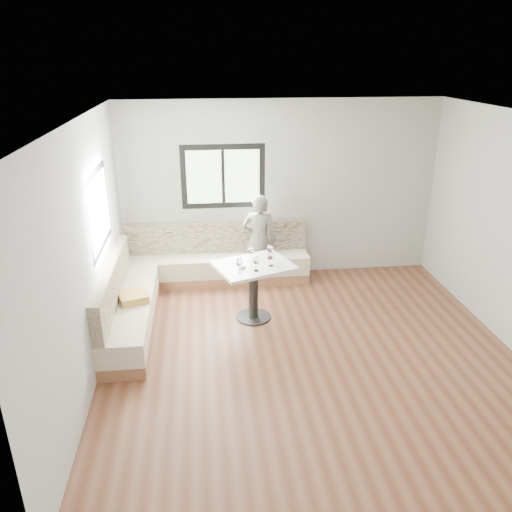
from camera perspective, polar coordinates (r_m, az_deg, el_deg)
The scene contains 10 objects.
room at distance 5.66m, azimuth 5.89°, elevation 1.29°, with size 5.01×5.01×2.81m.
banquette at distance 7.40m, azimuth -8.50°, elevation -2.72°, with size 2.90×2.80×0.95m.
table at distance 6.73m, azimuth -0.29°, elevation -2.54°, with size 1.19×1.06×0.81m.
person at distance 7.73m, azimuth 0.38°, elevation 1.84°, with size 0.53×0.35×1.45m, color slate.
olive_ramekin at distance 6.54m, azimuth -1.65°, elevation -1.17°, with size 0.10×0.10×0.04m.
wine_glass_a at distance 6.34m, azimuth -1.91°, elevation -0.76°, with size 0.09×0.09×0.20m.
wine_glass_b at distance 6.39m, azimuth 0.03°, elevation -0.54°, with size 0.09×0.09×0.20m.
wine_glass_c at distance 6.55m, azimuth 1.75°, elevation 0.02°, with size 0.09×0.09×0.20m.
wine_glass_d at distance 6.72m, azimuth -0.59°, elevation 0.63°, with size 0.09×0.09×0.20m.
wine_glass_e at distance 6.78m, azimuth 1.59°, elevation 0.81°, with size 0.09×0.09×0.20m.
Camera 1 is at (-1.25, -5.08, 3.43)m, focal length 35.00 mm.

